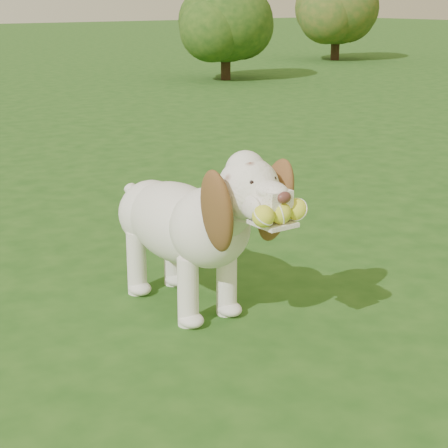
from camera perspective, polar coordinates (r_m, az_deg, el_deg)
ground at (r=3.65m, az=6.47°, el=-6.28°), size 80.00×80.00×0.00m
dog at (r=3.45m, az=-2.51°, el=0.29°), size 0.45×1.29×0.84m
shrub_h at (r=18.30m, az=8.59°, el=15.96°), size 1.95×1.95×2.02m
shrub_d at (r=13.70m, az=0.13°, el=15.20°), size 1.68×1.68×1.75m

